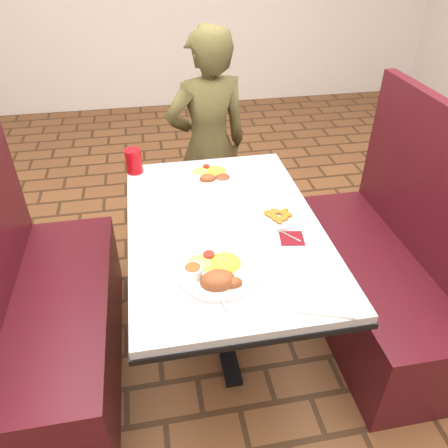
{
  "coord_description": "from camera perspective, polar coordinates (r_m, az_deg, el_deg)",
  "views": [
    {
      "loc": [
        -0.27,
        -1.47,
        1.82
      ],
      "look_at": [
        0.0,
        0.0,
        0.75
      ],
      "focal_mm": 35.0,
      "sensor_mm": 36.0,
      "label": 1
    }
  ],
  "objects": [
    {
      "name": "plantain_plate",
      "position": [
        1.88,
        7.2,
        0.99
      ],
      "size": [
        0.18,
        0.18,
        0.03
      ],
      "rotation": [
        0.0,
        0.0,
        0.14
      ],
      "color": "white",
      "rests_on": "dining_table"
    },
    {
      "name": "red_tumbler",
      "position": [
        2.24,
        -11.71,
        8.05
      ],
      "size": [
        0.08,
        0.08,
        0.12
      ],
      "primitive_type": "cylinder",
      "color": "#B80C13",
      "rests_on": "dining_table"
    },
    {
      "name": "booth_bench_right",
      "position": [
        2.35,
        19.63,
        -6.3
      ],
      "size": [
        0.47,
        1.2,
        1.17
      ],
      "color": "#4E121A",
      "rests_on": "ground"
    },
    {
      "name": "knife_utensil",
      "position": [
        1.57,
        -0.64,
        -6.67
      ],
      "size": [
        0.05,
        0.19,
        0.0
      ],
      "primitive_type": "cube",
      "rotation": [
        0.0,
        0.0,
        -0.2
      ],
      "color": "silver",
      "rests_on": "dining_table"
    },
    {
      "name": "near_dinner_plate",
      "position": [
        1.57,
        -0.97,
        -5.91
      ],
      "size": [
        0.29,
        0.29,
        0.09
      ],
      "rotation": [
        0.0,
        0.0,
        -0.09
      ],
      "color": "white",
      "rests_on": "dining_table"
    },
    {
      "name": "booth_bench_left",
      "position": [
        2.16,
        -21.78,
        -11.41
      ],
      "size": [
        0.47,
        1.2,
        1.17
      ],
      "color": "#4E121A",
      "rests_on": "ground"
    },
    {
      "name": "diner_person",
      "position": [
        2.63,
        -2.05,
        10.01
      ],
      "size": [
        0.56,
        0.43,
        1.37
      ],
      "primitive_type": "imported",
      "rotation": [
        0.0,
        0.0,
        3.35
      ],
      "color": "brown",
      "rests_on": "ground"
    },
    {
      "name": "far_dinner_plate",
      "position": [
        2.17,
        -1.62,
        6.67
      ],
      "size": [
        0.24,
        0.24,
        0.06
      ],
      "rotation": [
        0.0,
        0.0,
        -0.27
      ],
      "color": "white",
      "rests_on": "dining_table"
    },
    {
      "name": "spoon_utensil",
      "position": [
        1.78,
        8.44,
        -1.51
      ],
      "size": [
        0.08,
        0.1,
        0.0
      ],
      "primitive_type": "cube",
      "rotation": [
        0.0,
        0.0,
        0.65
      ],
      "color": "#B9B9BE",
      "rests_on": "dining_table"
    },
    {
      "name": "lettuce_shreds",
      "position": [
        1.89,
        0.86,
        1.19
      ],
      "size": [
        0.28,
        0.32,
        0.0
      ],
      "primitive_type": null,
      "color": "#91CD52",
      "rests_on": "dining_table"
    },
    {
      "name": "paper_napkin",
      "position": [
        1.53,
        13.04,
        -9.6
      ],
      "size": [
        0.23,
        0.2,
        0.01
      ],
      "primitive_type": "cube",
      "rotation": [
        0.0,
        0.0,
        -0.35
      ],
      "color": "white",
      "rests_on": "dining_table"
    },
    {
      "name": "dining_table",
      "position": [
        1.9,
        0.0,
        -2.36
      ],
      "size": [
        0.81,
        1.21,
        0.75
      ],
      "color": "#B4B7B9",
      "rests_on": "ground"
    },
    {
      "name": "maroon_napkin",
      "position": [
        1.78,
        8.84,
        -1.85
      ],
      "size": [
        0.11,
        0.11,
        0.0
      ],
      "primitive_type": "cube",
      "rotation": [
        0.0,
        0.0,
        -0.17
      ],
      "color": "#5F0E14",
      "rests_on": "dining_table"
    },
    {
      "name": "fork_utensil",
      "position": [
        1.5,
        -0.42,
        -9.12
      ],
      "size": [
        0.02,
        0.16,
        0.0
      ],
      "primitive_type": "cube",
      "rotation": [
        0.0,
        0.0,
        0.09
      ],
      "color": "silver",
      "rests_on": "dining_table"
    }
  ]
}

